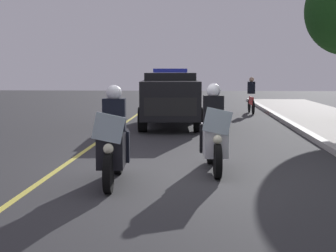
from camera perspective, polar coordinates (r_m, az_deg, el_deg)
The scene contains 6 objects.
ground_plane at distance 9.34m, azimuth -0.14°, elevation -5.74°, with size 80.00×80.00×0.00m, color #333335.
lane_stripe_center at distance 9.74m, azimuth -13.29°, elevation -5.39°, with size 48.00×0.12×0.01m, color #E0D14C.
police_motorcycle_lead_left at distance 8.68m, azimuth -6.35°, elevation -2.02°, with size 2.14×0.61×1.72m.
police_motorcycle_lead_right at distance 9.72m, azimuth 5.36°, elevation -1.11°, with size 2.14×0.61×1.72m.
police_suv at distance 17.40m, azimuth 0.26°, elevation 3.44°, with size 5.01×2.32×2.05m.
cyclist_background at distance 23.02m, azimuth 9.64°, elevation 3.52°, with size 1.76×0.33×1.69m.
Camera 1 is at (9.11, 0.61, 1.96)m, focal length 52.50 mm.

